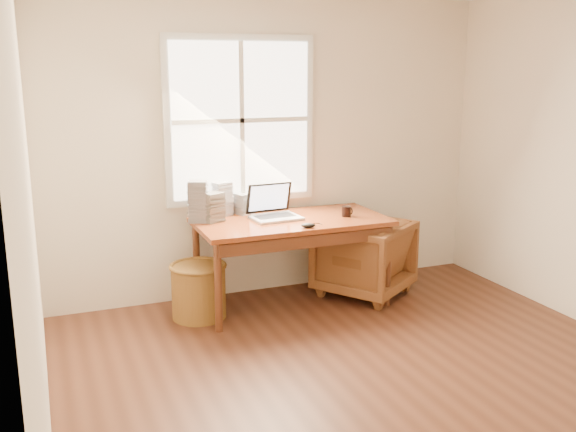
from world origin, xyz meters
name	(u,v)px	position (x,y,z in m)	size (l,w,h in m)	color
room_shell	(393,186)	(-0.02, 0.16, 1.32)	(4.04, 4.54, 2.64)	#4F2A1B
desk	(291,221)	(0.00, 1.80, 0.73)	(1.60, 0.80, 0.04)	brown
armchair	(363,257)	(0.69, 1.80, 0.34)	(0.72, 0.74, 0.68)	brown
wicker_stool	(199,292)	(-0.81, 1.80, 0.22)	(0.44, 0.44, 0.44)	brown
laptop	(276,200)	(-0.12, 1.84, 0.92)	(0.45, 0.47, 0.33)	#ABADB2
mouse	(308,225)	(0.01, 1.48, 0.77)	(0.11, 0.07, 0.04)	black
coffee_mug	(346,211)	(0.47, 1.72, 0.79)	(0.08, 0.08, 0.09)	black
cd_stack_a	(222,199)	(-0.50, 2.16, 0.89)	(0.15, 0.13, 0.29)	silver
cd_stack_b	(213,207)	(-0.63, 1.97, 0.87)	(0.16, 0.14, 0.24)	#2A292F
cd_stack_c	(198,201)	(-0.74, 2.01, 0.92)	(0.15, 0.13, 0.34)	#A19EAC
cd_stack_d	(244,203)	(-0.30, 2.14, 0.84)	(0.14, 0.13, 0.18)	#B2B8BE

